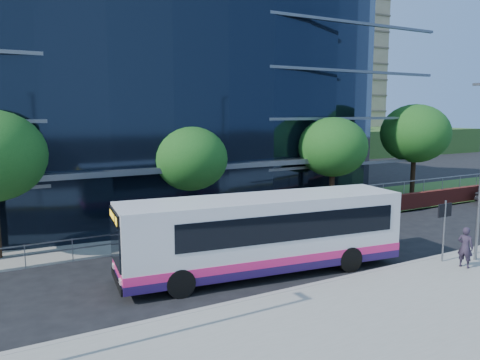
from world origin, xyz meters
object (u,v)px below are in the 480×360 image
tree_far_c (333,147)px  city_bus (266,233)px  tree_dist_f (356,128)px  tree_far_d (415,134)px  tree_dist_e (281,128)px  pedestrian (465,247)px  street_sign (444,218)px  tree_far_b (190,159)px

tree_far_c → city_bus: (-10.06, -7.59, -2.78)m
tree_dist_f → tree_far_d: bearing=-126.9°
city_bus → tree_dist_f: bearing=50.3°
tree_dist_e → pedestrian: (-19.36, -42.60, -3.49)m
tree_far_c → pedestrian: bearing=-101.5°
street_sign → city_bus: bearing=158.4°
street_sign → tree_dist_e: tree_dist_e is taller
tree_far_d → street_sign: bearing=-134.8°
street_sign → tree_far_c: bearing=76.7°
tree_dist_e → tree_dist_f: bearing=7.1°
tree_far_b → tree_dist_e: (27.00, 30.50, 0.33)m
street_sign → city_bus: city_bus is taller
city_bus → tree_far_b: bearing=96.6°
tree_far_b → city_bus: tree_far_b is taller
tree_far_c → city_bus: size_ratio=0.52×
tree_far_c → tree_dist_e: bearing=61.3°
street_sign → pedestrian: street_sign is taller
tree_far_c → tree_far_d: tree_far_d is taller
tree_dist_e → city_bus: 47.22m
street_sign → tree_dist_e: bearing=64.9°
tree_dist_e → city_bus: bearing=-125.0°
tree_far_c → tree_far_d: size_ratio=0.87×
tree_far_c → tree_dist_e: size_ratio=1.00×
tree_far_c → tree_dist_f: 46.67m
pedestrian → tree_far_d: bearing=-57.5°
city_bus → street_sign: bearing=-14.6°
street_sign → tree_dist_f: tree_dist_f is taller
pedestrian → city_bus: bearing=47.1°
tree_far_b → tree_dist_e: tree_dist_e is taller
tree_far_b → tree_dist_f: (43.00, 32.50, 0.00)m
tree_far_b → tree_dist_f: size_ratio=1.00×
tree_far_d → tree_dist_e: bearing=75.1°
tree_far_b → tree_far_c: bearing=-2.9°
tree_far_b → tree_far_c: 10.02m
tree_dist_e → tree_far_d: bearing=-104.9°
street_sign → tree_dist_f: (35.50, 43.59, 2.06)m
tree_far_d → pedestrian: size_ratio=4.15×
street_sign → tree_far_c: tree_far_c is taller
tree_dist_e → tree_far_c: bearing=-118.7°
tree_far_b → city_bus: (-0.06, -8.09, -2.45)m
tree_dist_e → tree_far_b: bearing=-131.5°
street_sign → city_bus: (-7.56, 2.99, -0.39)m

